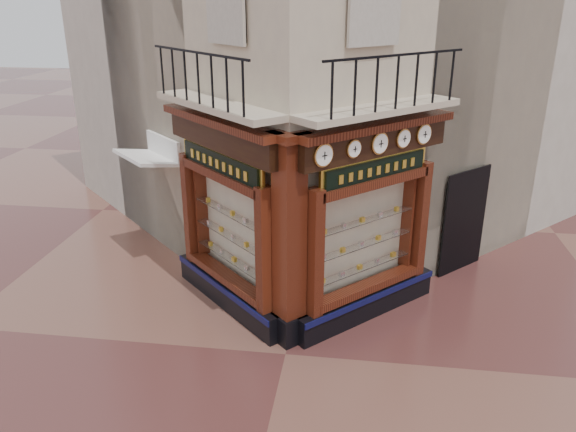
% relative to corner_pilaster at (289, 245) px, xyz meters
% --- Properties ---
extents(ground, '(80.00, 80.00, 0.00)m').
position_rel_corner_pilaster_xyz_m(ground, '(0.00, -0.50, -1.95)').
color(ground, '#532A27').
rests_on(ground, ground).
extents(neighbour_left, '(11.31, 11.31, 11.00)m').
position_rel_corner_pilaster_xyz_m(neighbour_left, '(-2.47, 8.13, 3.55)').
color(neighbour_left, beige).
rests_on(neighbour_left, ground).
extents(neighbour_right, '(11.31, 11.31, 11.00)m').
position_rel_corner_pilaster_xyz_m(neighbour_right, '(2.47, 8.13, 3.55)').
color(neighbour_right, beige).
rests_on(neighbour_right, ground).
extents(shopfront_left, '(2.86, 2.86, 3.98)m').
position_rel_corner_pilaster_xyz_m(shopfront_left, '(-1.41, 1.07, 0.03)').
color(shopfront_left, black).
rests_on(shopfront_left, ground).
extents(shopfront_right, '(2.86, 2.86, 3.98)m').
position_rel_corner_pilaster_xyz_m(shopfront_right, '(1.41, 1.07, 0.03)').
color(shopfront_right, black).
rests_on(shopfront_right, ground).
extents(corner_pilaster, '(0.85, 0.85, 3.98)m').
position_rel_corner_pilaster_xyz_m(corner_pilaster, '(0.00, 0.00, 0.00)').
color(corner_pilaster, black).
rests_on(corner_pilaster, ground).
extents(balcony, '(5.94, 2.97, 1.03)m').
position_rel_corner_pilaster_xyz_m(balcony, '(0.00, 0.99, 2.27)').
color(balcony, '#B8A68F').
rests_on(balcony, ground).
extents(clock_a, '(0.32, 0.32, 0.40)m').
position_rel_corner_pilaster_xyz_m(clock_a, '(0.57, -0.04, 1.67)').
color(clock_a, '#BA883E').
rests_on(clock_a, ground).
extents(clock_b, '(0.26, 0.26, 0.32)m').
position_rel_corner_pilaster_xyz_m(clock_b, '(1.05, 0.45, 1.67)').
color(clock_b, '#BA883E').
rests_on(clock_b, ground).
extents(clock_c, '(0.32, 0.32, 0.40)m').
position_rel_corner_pilaster_xyz_m(clock_c, '(1.50, 0.89, 1.67)').
color(clock_c, '#BA883E').
rests_on(clock_c, ground).
extents(clock_d, '(0.29, 0.29, 0.37)m').
position_rel_corner_pilaster_xyz_m(clock_d, '(1.93, 1.33, 1.67)').
color(clock_d, '#BA883E').
rests_on(clock_d, ground).
extents(clock_e, '(0.32, 0.32, 0.40)m').
position_rel_corner_pilaster_xyz_m(clock_e, '(2.33, 1.73, 1.67)').
color(clock_e, '#BA883E').
rests_on(clock_e, ground).
extents(awning, '(1.85, 1.85, 0.25)m').
position_rel_corner_pilaster_xyz_m(awning, '(-3.77, 3.07, -1.95)').
color(awning, white).
rests_on(awning, ground).
extents(signboard_left, '(2.05, 2.05, 0.55)m').
position_rel_corner_pilaster_xyz_m(signboard_left, '(-1.46, 1.01, 1.15)').
color(signboard_left, yellow).
rests_on(signboard_left, ground).
extents(signboard_right, '(1.92, 1.92, 0.51)m').
position_rel_corner_pilaster_xyz_m(signboard_right, '(1.46, 1.01, 1.15)').
color(signboard_right, yellow).
rests_on(signboard_right, ground).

